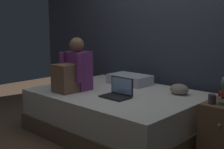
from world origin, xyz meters
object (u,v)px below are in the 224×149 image
object	(u,v)px
person_sitting	(74,71)
laptop	(118,92)
bed	(118,112)
mug	(212,99)
clothes_pile	(179,90)
pillow	(130,79)

from	to	relation	value
person_sitting	laptop	size ratio (longest dim) A/B	2.05
bed	mug	world-z (taller)	mug
bed	clothes_pile	bearing A→B (deg)	32.57
bed	mug	distance (m)	1.23
laptop	mug	distance (m)	1.03
bed	mug	bearing A→B (deg)	2.58
laptop	clothes_pile	distance (m)	0.74
laptop	mug	size ratio (longest dim) A/B	3.56
person_sitting	laptop	bearing A→B (deg)	11.22
mug	pillow	bearing A→B (deg)	163.68
person_sitting	clothes_pile	bearing A→B (deg)	33.74
person_sitting	mug	bearing A→B (deg)	12.92
pillow	clothes_pile	distance (m)	0.81
person_sitting	clothes_pile	size ratio (longest dim) A/B	2.89
laptop	clothes_pile	world-z (taller)	laptop
pillow	bed	bearing A→B (deg)	-67.45
person_sitting	pillow	size ratio (longest dim) A/B	1.17
mug	bed	bearing A→B (deg)	-177.42
bed	pillow	bearing A→B (deg)	112.55
bed	laptop	bearing A→B (deg)	-47.81
bed	mug	xyz separation A→B (m)	(1.17, 0.05, 0.37)
pillow	mug	distance (m)	1.41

